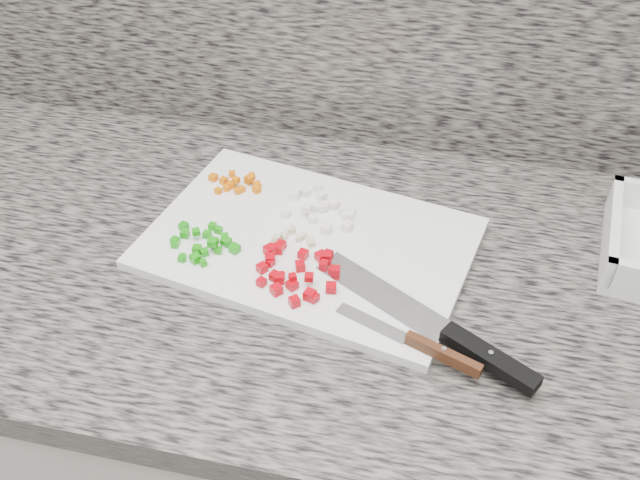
{
  "coord_description": "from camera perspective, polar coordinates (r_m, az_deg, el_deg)",
  "views": [
    {
      "loc": [
        0.17,
        0.76,
        1.56
      ],
      "look_at": [
        0.02,
        1.44,
        0.93
      ],
      "focal_mm": 40.0,
      "sensor_mm": 36.0,
      "label": 1
    }
  ],
  "objects": [
    {
      "name": "carrot_pile",
      "position": [
        1.07,
        -6.6,
        4.54
      ],
      "size": [
        0.09,
        0.06,
        0.02
      ],
      "color": "#DD6704",
      "rests_on": "cutting_board"
    },
    {
      "name": "cutting_board",
      "position": [
        0.98,
        -0.89,
        -0.26
      ],
      "size": [
        0.48,
        0.37,
        0.01
      ],
      "primitive_type": "cube",
      "rotation": [
        0.0,
        0.0,
        -0.2
      ],
      "color": "white",
      "rests_on": "countertop"
    },
    {
      "name": "red_pepper_pile",
      "position": [
        0.92,
        -2.08,
        -2.4
      ],
      "size": [
        0.11,
        0.11,
        0.02
      ],
      "color": "#B4020D",
      "rests_on": "cutting_board"
    },
    {
      "name": "countertop",
      "position": [
        0.98,
        -1.29,
        -2.29
      ],
      "size": [
        3.96,
        0.64,
        0.04
      ],
      "primitive_type": "cube",
      "color": "#66625A",
      "rests_on": "cabinet"
    },
    {
      "name": "paring_knife",
      "position": [
        0.84,
        8.35,
        -8.4
      ],
      "size": [
        0.18,
        0.08,
        0.02
      ],
      "rotation": [
        0.0,
        0.0,
        -0.37
      ],
      "color": "silver",
      "rests_on": "cutting_board"
    },
    {
      "name": "cabinet",
      "position": [
        1.33,
        -0.99,
        -16.32
      ],
      "size": [
        3.92,
        0.62,
        0.86
      ],
      "primitive_type": "cube",
      "color": "silver",
      "rests_on": "ground"
    },
    {
      "name": "garlic_pile",
      "position": [
        0.97,
        -2.12,
        0.19
      ],
      "size": [
        0.06,
        0.05,
        0.01
      ],
      "color": "beige",
      "rests_on": "cutting_board"
    },
    {
      "name": "chef_knife",
      "position": [
        0.86,
        10.38,
        -7.49
      ],
      "size": [
        0.29,
        0.18,
        0.02
      ],
      "rotation": [
        0.0,
        0.0,
        -0.52
      ],
      "color": "silver",
      "rests_on": "cutting_board"
    },
    {
      "name": "onion_pile",
      "position": [
        1.01,
        0.34,
        2.55
      ],
      "size": [
        0.11,
        0.1,
        0.02
      ],
      "color": "white",
      "rests_on": "cutting_board"
    },
    {
      "name": "green_pepper_pile",
      "position": [
        0.97,
        -9.3,
        -0.23
      ],
      "size": [
        0.1,
        0.08,
        0.02
      ],
      "color": "#178F0D",
      "rests_on": "cutting_board"
    }
  ]
}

